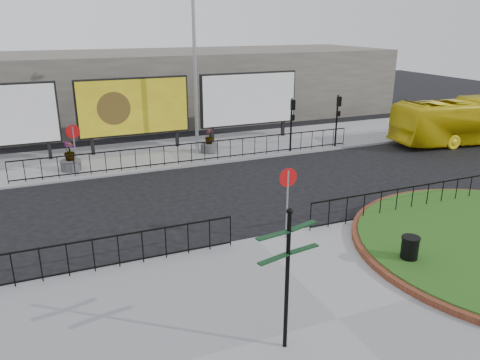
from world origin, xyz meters
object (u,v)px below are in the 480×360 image
billboard_mid (134,107)px  lamp_post (195,67)px  bus (470,121)px  litter_bin (409,251)px  planter_c (209,144)px  fingerpost_sign (288,266)px  planter_a (70,160)px

billboard_mid → lamp_post: lamp_post is taller
billboard_mid → bus: (19.22, -5.66, -1.21)m
billboard_mid → litter_bin: 17.34m
billboard_mid → planter_c: bearing=-28.1°
fingerpost_sign → litter_bin: size_ratio=3.71×
fingerpost_sign → planter_a: (-3.53, 15.83, -1.54)m
litter_bin → bus: bearing=37.3°
fingerpost_sign → billboard_mid: bearing=80.9°
lamp_post → bus: 16.98m
fingerpost_sign → planter_c: bearing=68.1°
fingerpost_sign → litter_bin: 5.78m
billboard_mid → bus: billboard_mid is taller
litter_bin → bus: size_ratio=0.09×
lamp_post → litter_bin: 15.24m
billboard_mid → planter_a: (-3.73, -2.53, -1.98)m
billboard_mid → fingerpost_sign: 18.37m
lamp_post → planter_c: size_ratio=6.95×
lamp_post → bus: lamp_post is taller
litter_bin → planter_a: size_ratio=0.63×
bus → planter_a: 23.17m
bus → fingerpost_sign: bearing=129.4°
fingerpost_sign → planter_a: size_ratio=2.34×
fingerpost_sign → planter_c: (3.90, 16.40, -1.60)m
bus → planter_c: (-15.52, 3.68, -0.82)m
lamp_post → fingerpost_sign: bearing=-101.1°
billboard_mid → lamp_post: (3.01, -1.97, 2.23)m
bus → planter_a: (-22.95, 3.12, -0.76)m
planter_a → planter_c: planter_a is taller
planter_a → fingerpost_sign: bearing=-77.4°
fingerpost_sign → bus: bearing=24.7°
lamp_post → litter_bin: (2.02, -14.50, -4.25)m
fingerpost_sign → planter_c: 16.93m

